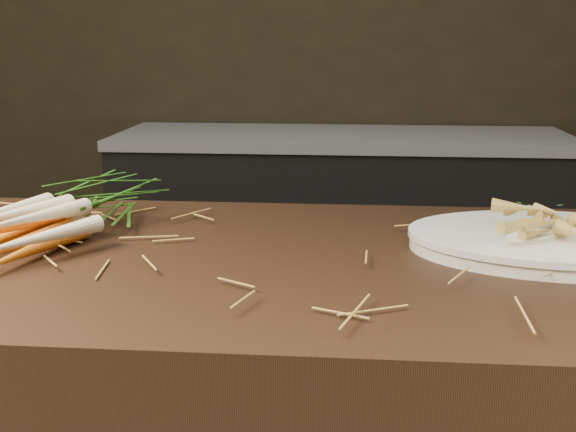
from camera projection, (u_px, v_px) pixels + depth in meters
name	position (u px, v px, depth m)	size (l,w,h in m)	color
back_counter	(341.00, 233.00, 3.02)	(1.82, 0.62, 0.84)	black
straw_bedding	(129.00, 246.00, 1.11)	(1.40, 0.60, 0.02)	#A88438
root_veg_bunch	(73.00, 211.00, 1.19)	(0.28, 0.48, 0.09)	#CB620A
serving_platter	(558.00, 245.00, 1.10)	(0.45, 0.30, 0.02)	white
roasted_veg_heap	(561.00, 221.00, 1.09)	(0.22, 0.16, 0.05)	#BA8F36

